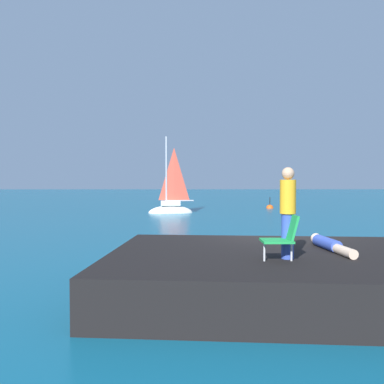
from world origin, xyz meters
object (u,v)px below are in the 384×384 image
Objects in this scene: sailboat_near at (171,209)px; person_sunbather at (330,245)px; beach_chair at (283,236)px; person_standing at (288,210)px; marker_buoy at (270,208)px.

sailboat_near reaches higher than person_sunbather.
sailboat_near is 3.15× the size of person_sunbather.
sailboat_near is 6.95× the size of beach_chair.
marker_buoy is at bearing -112.43° from person_standing.
sailboat_near reaches higher than beach_chair.
sailboat_near reaches higher than person_standing.
sailboat_near is 20.20m from person_standing.
person_standing is 1.43× the size of marker_buoy.
sailboat_near is at bearing -93.58° from person_standing.
person_sunbather is at bearing -153.00° from person_standing.
beach_chair is 25.03m from marker_buoy.
beach_chair is at bearing -101.01° from marker_buoy.
person_sunbather reaches higher than marker_buoy.
person_standing is at bearing -56.44° from person_sunbather.
marker_buoy is at bearing 166.22° from person_sunbather.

